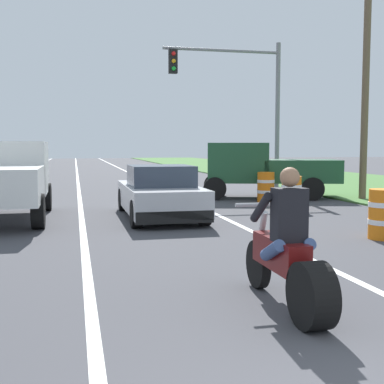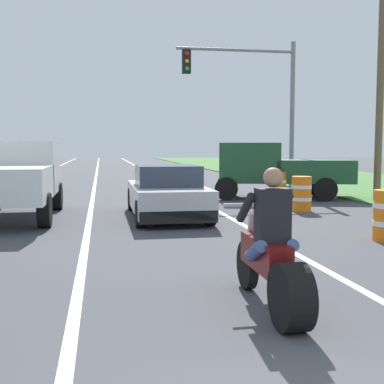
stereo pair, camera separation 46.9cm
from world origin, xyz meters
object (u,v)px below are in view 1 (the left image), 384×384
motorcycle_with_rider (288,259)px  construction_barrel_nearest (383,214)px  traffic_light_mast_near (243,92)px  pickup_truck_right_shoulder_dark_green (263,167)px  construction_barrel_far (266,187)px  pickup_truck_left_lane_white (6,176)px  sports_car_silver (160,194)px  construction_barrel_mid (291,193)px

motorcycle_with_rider → construction_barrel_nearest: size_ratio=2.21×
traffic_light_mast_near → construction_barrel_nearest: bearing=-93.2°
pickup_truck_right_shoulder_dark_green → traffic_light_mast_near: size_ratio=0.86×
traffic_light_mast_near → construction_barrel_far: size_ratio=6.00×
pickup_truck_left_lane_white → construction_barrel_far: (7.90, 2.48, -0.60)m
sports_car_silver → pickup_truck_right_shoulder_dark_green: bearing=43.8°
traffic_light_mast_near → construction_barrel_far: traffic_light_mast_near is taller
motorcycle_with_rider → pickup_truck_left_lane_white: bearing=116.0°
construction_barrel_far → motorcycle_with_rider: bearing=-110.0°
pickup_truck_left_lane_white → traffic_light_mast_near: traffic_light_mast_near is taller
pickup_truck_left_lane_white → pickup_truck_right_shoulder_dark_green: bearing=24.7°
motorcycle_with_rider → construction_barrel_nearest: motorcycle_with_rider is taller
motorcycle_with_rider → construction_barrel_far: (3.89, 10.68, -0.09)m
sports_car_silver → construction_barrel_nearest: sports_car_silver is taller
motorcycle_with_rider → pickup_truck_left_lane_white: (-4.01, 8.20, 0.51)m
pickup_truck_left_lane_white → construction_barrel_nearest: bearing=-30.3°
sports_car_silver → motorcycle_with_rider: bearing=-88.7°
sports_car_silver → pickup_truck_left_lane_white: (-3.83, 0.45, 0.48)m
traffic_light_mast_near → construction_barrel_mid: traffic_light_mast_near is taller
pickup_truck_left_lane_white → construction_barrel_mid: 7.83m
construction_barrel_mid → traffic_light_mast_near: bearing=85.4°
construction_barrel_far → sports_car_silver: bearing=-144.2°
pickup_truck_right_shoulder_dark_green → construction_barrel_nearest: 8.35m
motorcycle_with_rider → pickup_truck_right_shoulder_dark_green: bearing=70.4°
traffic_light_mast_near → construction_barrel_mid: (-0.47, -5.84, -3.51)m
pickup_truck_right_shoulder_dark_green → motorcycle_with_rider: bearing=-109.6°
motorcycle_with_rider → sports_car_silver: (-0.17, 7.75, 0.04)m
traffic_light_mast_near → construction_barrel_nearest: traffic_light_mast_near is taller
pickup_truck_right_shoulder_dark_green → traffic_light_mast_near: (-0.03, 2.22, 2.90)m
motorcycle_with_rider → construction_barrel_nearest: bearing=45.4°
pickup_truck_left_lane_white → construction_barrel_mid: size_ratio=4.80×
sports_car_silver → pickup_truck_left_lane_white: 3.89m
pickup_truck_left_lane_white → traffic_light_mast_near: 10.64m
sports_car_silver → traffic_light_mast_near: size_ratio=0.72×
sports_car_silver → construction_barrel_mid: 4.03m
pickup_truck_right_shoulder_dark_green → pickup_truck_left_lane_white: bearing=-155.3°
motorcycle_with_rider → pickup_truck_left_lane_white: pickup_truck_left_lane_white is taller
sports_car_silver → pickup_truck_left_lane_white: pickup_truck_left_lane_white is taller
pickup_truck_left_lane_white → construction_barrel_mid: pickup_truck_left_lane_white is taller
construction_barrel_far → traffic_light_mast_near: bearing=84.1°
pickup_truck_right_shoulder_dark_green → construction_barrel_far: pickup_truck_right_shoulder_dark_green is taller
pickup_truck_right_shoulder_dark_green → construction_barrel_far: (-0.40, -1.34, -0.60)m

